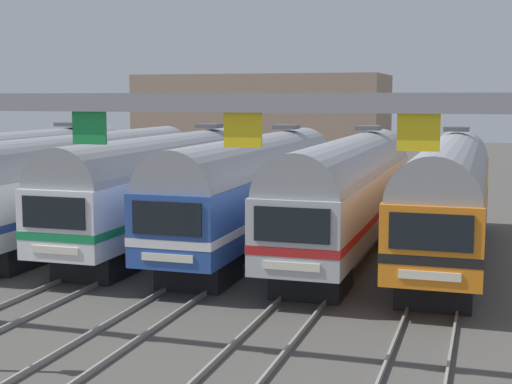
{
  "coord_description": "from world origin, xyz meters",
  "views": [
    {
      "loc": [
        11.32,
        -29.88,
        6.39
      ],
      "look_at": [
        0.8,
        3.92,
        1.9
      ],
      "focal_mm": 52.95,
      "sensor_mm": 36.0,
      "label": 1
    }
  ],
  "objects_px": {
    "commuter_train_blue": "(255,186)",
    "catenary_gantry": "(20,139)",
    "commuter_train_silver": "(87,180)",
    "commuter_train_green": "(12,177)",
    "commuter_train_stainless": "(348,189)",
    "commuter_train_white": "(168,182)",
    "commuter_train_orange": "(449,193)"
  },
  "relations": [
    {
      "from": "commuter_train_stainless",
      "to": "catenary_gantry",
      "type": "relative_size",
      "value": 0.72
    },
    {
      "from": "commuter_train_blue",
      "to": "commuter_train_silver",
      "type": "bearing_deg",
      "value": -179.97
    },
    {
      "from": "commuter_train_white",
      "to": "commuter_train_stainless",
      "type": "bearing_deg",
      "value": 0.0
    },
    {
      "from": "commuter_train_green",
      "to": "commuter_train_blue",
      "type": "height_order",
      "value": "same"
    },
    {
      "from": "catenary_gantry",
      "to": "commuter_train_orange",
      "type": "bearing_deg",
      "value": 53.88
    },
    {
      "from": "commuter_train_green",
      "to": "commuter_train_stainless",
      "type": "relative_size",
      "value": 1.0
    },
    {
      "from": "commuter_train_silver",
      "to": "commuter_train_stainless",
      "type": "relative_size",
      "value": 1.0
    },
    {
      "from": "commuter_train_orange",
      "to": "commuter_train_white",
      "type": "bearing_deg",
      "value": 180.0
    },
    {
      "from": "commuter_train_white",
      "to": "commuter_train_stainless",
      "type": "height_order",
      "value": "same"
    },
    {
      "from": "commuter_train_green",
      "to": "commuter_train_blue",
      "type": "xyz_separation_m",
      "value": [
        11.82,
        0.0,
        0.0
      ]
    },
    {
      "from": "commuter_train_green",
      "to": "commuter_train_white",
      "type": "height_order",
      "value": "same"
    },
    {
      "from": "commuter_train_blue",
      "to": "commuter_train_orange",
      "type": "relative_size",
      "value": 1.0
    },
    {
      "from": "commuter_train_white",
      "to": "commuter_train_blue",
      "type": "xyz_separation_m",
      "value": [
        3.94,
        0.0,
        0.0
      ]
    },
    {
      "from": "commuter_train_silver",
      "to": "catenary_gantry",
      "type": "distance_m",
      "value": 14.97
    },
    {
      "from": "commuter_train_blue",
      "to": "commuter_train_stainless",
      "type": "height_order",
      "value": "same"
    },
    {
      "from": "commuter_train_orange",
      "to": "catenary_gantry",
      "type": "distance_m",
      "value": 16.92
    },
    {
      "from": "commuter_train_orange",
      "to": "commuter_train_green",
      "type": "bearing_deg",
      "value": 180.0
    },
    {
      "from": "commuter_train_silver",
      "to": "commuter_train_white",
      "type": "bearing_deg",
      "value": 0.06
    },
    {
      "from": "commuter_train_white",
      "to": "catenary_gantry",
      "type": "height_order",
      "value": "catenary_gantry"
    },
    {
      "from": "catenary_gantry",
      "to": "commuter_train_silver",
      "type": "bearing_deg",
      "value": 113.65
    },
    {
      "from": "commuter_train_silver",
      "to": "commuter_train_white",
      "type": "xyz_separation_m",
      "value": [
        3.94,
        0.0,
        0.0
      ]
    },
    {
      "from": "commuter_train_silver",
      "to": "commuter_train_orange",
      "type": "height_order",
      "value": "commuter_train_orange"
    },
    {
      "from": "commuter_train_stainless",
      "to": "catenary_gantry",
      "type": "height_order",
      "value": "catenary_gantry"
    },
    {
      "from": "commuter_train_stainless",
      "to": "catenary_gantry",
      "type": "bearing_deg",
      "value": -113.65
    },
    {
      "from": "commuter_train_green",
      "to": "commuter_train_silver",
      "type": "relative_size",
      "value": 1.0
    },
    {
      "from": "commuter_train_white",
      "to": "catenary_gantry",
      "type": "distance_m",
      "value": 13.9
    },
    {
      "from": "commuter_train_green",
      "to": "catenary_gantry",
      "type": "relative_size",
      "value": 0.72
    },
    {
      "from": "commuter_train_blue",
      "to": "catenary_gantry",
      "type": "relative_size",
      "value": 0.72
    },
    {
      "from": "commuter_train_green",
      "to": "commuter_train_white",
      "type": "relative_size",
      "value": 1.0
    },
    {
      "from": "commuter_train_silver",
      "to": "commuter_train_blue",
      "type": "bearing_deg",
      "value": 0.03
    },
    {
      "from": "commuter_train_stainless",
      "to": "catenary_gantry",
      "type": "xyz_separation_m",
      "value": [
        -5.91,
        -13.5,
        2.64
      ]
    },
    {
      "from": "commuter_train_white",
      "to": "commuter_train_green",
      "type": "bearing_deg",
      "value": 180.0
    }
  ]
}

